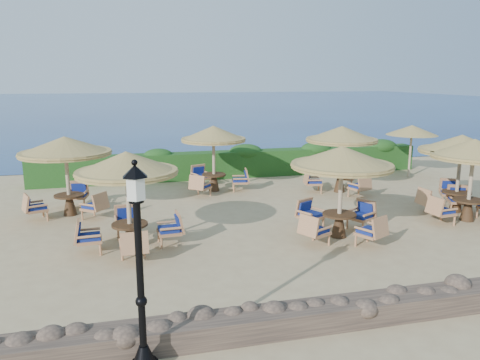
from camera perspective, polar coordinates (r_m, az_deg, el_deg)
ground at (r=15.06m, az=5.79°, el=-5.13°), size 120.00×120.00×0.00m
sea at (r=83.76m, az=-10.75°, el=9.10°), size 160.00×160.00×0.00m
hedge at (r=21.63m, az=-0.61°, el=1.96°), size 18.00×0.90×1.20m
stone_wall at (r=9.80m, az=18.51°, el=-14.33°), size 15.00×0.65×0.44m
lamp_post at (r=7.32m, az=-12.07°, el=-11.80°), size 0.44×0.44×3.31m
extra_parasol at (r=22.74m, az=20.23°, el=5.71°), size 2.30×2.30×2.41m
cafe_set_0 at (r=12.59m, az=-13.54°, el=-0.46°), size 2.84×2.84×2.65m
cafe_set_1 at (r=13.46m, az=12.25°, el=0.66°), size 2.89×2.89×2.65m
cafe_set_2 at (r=16.41m, az=26.49°, el=1.78°), size 2.73×2.76×2.65m
cafe_set_3 at (r=16.32m, az=-20.46°, el=2.55°), size 2.98×2.98×2.65m
cafe_set_4 at (r=18.69m, az=-3.24°, el=4.20°), size 2.74×2.73×2.65m
cafe_set_5 at (r=18.95m, az=12.25°, el=4.23°), size 2.86×2.86×2.65m
cafe_set_6 at (r=17.40m, az=25.28°, el=2.57°), size 2.80×2.79×2.65m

